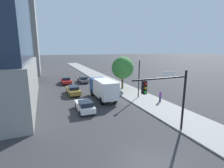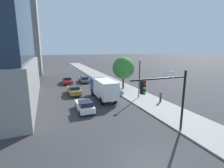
{
  "view_description": "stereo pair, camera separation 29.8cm",
  "coord_description": "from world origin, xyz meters",
  "px_view_note": "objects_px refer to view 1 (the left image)",
  "views": [
    {
      "loc": [
        -5.97,
        -8.27,
        7.55
      ],
      "look_at": [
        1.85,
        11.01,
        3.14
      ],
      "focal_mm": 27.03,
      "sensor_mm": 36.0,
      "label": 1
    },
    {
      "loc": [
        -5.69,
        -8.38,
        7.55
      ],
      "look_at": [
        1.85,
        11.01,
        3.14
      ],
      "focal_mm": 27.03,
      "sensor_mm": 36.0,
      "label": 2
    }
  ],
  "objects_px": {
    "traffic_light_pole": "(167,92)",
    "car_red": "(66,80)",
    "car_white": "(85,106)",
    "construction_building": "(12,10)",
    "car_gold": "(73,90)",
    "box_truck": "(103,88)",
    "street_lamp": "(139,72)",
    "street_tree": "(123,68)",
    "car_gray": "(83,79)",
    "pedestrian_purple_shirt": "(160,96)"
  },
  "relations": [
    {
      "from": "traffic_light_pole",
      "to": "car_red",
      "type": "bearing_deg",
      "value": 101.41
    },
    {
      "from": "car_white",
      "to": "construction_building",
      "type": "bearing_deg",
      "value": 106.48
    },
    {
      "from": "car_gold",
      "to": "box_truck",
      "type": "xyz_separation_m",
      "value": [
        3.73,
        -4.54,
        1.03
      ]
    },
    {
      "from": "street_lamp",
      "to": "car_red",
      "type": "distance_m",
      "value": 18.24
    },
    {
      "from": "street_lamp",
      "to": "car_white",
      "type": "bearing_deg",
      "value": -164.6
    },
    {
      "from": "car_red",
      "to": "box_truck",
      "type": "xyz_separation_m",
      "value": [
        3.73,
        -14.12,
        1.06
      ]
    },
    {
      "from": "car_gold",
      "to": "car_white",
      "type": "height_order",
      "value": "car_gold"
    },
    {
      "from": "traffic_light_pole",
      "to": "street_tree",
      "type": "relative_size",
      "value": 0.94
    },
    {
      "from": "traffic_light_pole",
      "to": "car_red",
      "type": "distance_m",
      "value": 26.97
    },
    {
      "from": "car_gray",
      "to": "pedestrian_purple_shirt",
      "type": "bearing_deg",
      "value": -69.43
    },
    {
      "from": "traffic_light_pole",
      "to": "car_gold",
      "type": "relative_size",
      "value": 1.18
    },
    {
      "from": "car_gold",
      "to": "box_truck",
      "type": "relative_size",
      "value": 0.67
    },
    {
      "from": "traffic_light_pole",
      "to": "street_lamp",
      "type": "distance_m",
      "value": 11.35
    },
    {
      "from": "construction_building",
      "to": "car_red",
      "type": "distance_m",
      "value": 29.52
    },
    {
      "from": "box_truck",
      "to": "car_gray",
      "type": "bearing_deg",
      "value": 90.0
    },
    {
      "from": "car_red",
      "to": "car_gray",
      "type": "distance_m",
      "value": 3.73
    },
    {
      "from": "street_lamp",
      "to": "car_gray",
      "type": "bearing_deg",
      "value": 108.92
    },
    {
      "from": "street_tree",
      "to": "car_red",
      "type": "bearing_deg",
      "value": 134.64
    },
    {
      "from": "traffic_light_pole",
      "to": "box_truck",
      "type": "distance_m",
      "value": 12.42
    },
    {
      "from": "construction_building",
      "to": "car_red",
      "type": "relative_size",
      "value": 9.11
    },
    {
      "from": "car_gray",
      "to": "car_white",
      "type": "bearing_deg",
      "value": -101.81
    },
    {
      "from": "construction_building",
      "to": "pedestrian_purple_shirt",
      "type": "relative_size",
      "value": 27.25
    },
    {
      "from": "pedestrian_purple_shirt",
      "to": "car_gray",
      "type": "bearing_deg",
      "value": 110.57
    },
    {
      "from": "construction_building",
      "to": "pedestrian_purple_shirt",
      "type": "distance_m",
      "value": 48.4
    },
    {
      "from": "car_gray",
      "to": "traffic_light_pole",
      "type": "bearing_deg",
      "value": -86.55
    },
    {
      "from": "car_white",
      "to": "car_gray",
      "type": "height_order",
      "value": "car_white"
    },
    {
      "from": "construction_building",
      "to": "car_white",
      "type": "xyz_separation_m",
      "value": [
        11.46,
        -38.74,
        -17.59
      ]
    },
    {
      "from": "street_tree",
      "to": "construction_building",
      "type": "bearing_deg",
      "value": 124.5
    },
    {
      "from": "car_white",
      "to": "car_gray",
      "type": "distance_m",
      "value": 18.21
    },
    {
      "from": "traffic_light_pole",
      "to": "box_truck",
      "type": "height_order",
      "value": "traffic_light_pole"
    },
    {
      "from": "construction_building",
      "to": "street_lamp",
      "type": "distance_m",
      "value": 44.0
    },
    {
      "from": "traffic_light_pole",
      "to": "car_gold",
      "type": "height_order",
      "value": "traffic_light_pole"
    },
    {
      "from": "traffic_light_pole",
      "to": "street_lamp",
      "type": "bearing_deg",
      "value": 71.02
    },
    {
      "from": "street_tree",
      "to": "car_white",
      "type": "bearing_deg",
      "value": -136.68
    },
    {
      "from": "construction_building",
      "to": "box_truck",
      "type": "distance_m",
      "value": 41.47
    },
    {
      "from": "box_truck",
      "to": "car_white",
      "type": "bearing_deg",
      "value": -133.89
    },
    {
      "from": "construction_building",
      "to": "street_tree",
      "type": "bearing_deg",
      "value": -55.5
    },
    {
      "from": "pedestrian_purple_shirt",
      "to": "box_truck",
      "type": "bearing_deg",
      "value": 146.85
    },
    {
      "from": "car_red",
      "to": "box_truck",
      "type": "height_order",
      "value": "box_truck"
    },
    {
      "from": "street_tree",
      "to": "car_white",
      "type": "height_order",
      "value": "street_tree"
    },
    {
      "from": "car_gold",
      "to": "pedestrian_purple_shirt",
      "type": "xyz_separation_m",
      "value": [
        10.66,
        -9.07,
        0.2
      ]
    },
    {
      "from": "traffic_light_pole",
      "to": "box_truck",
      "type": "xyz_separation_m",
      "value": [
        -1.57,
        12.13,
        -2.2
      ]
    },
    {
      "from": "car_red",
      "to": "car_gray",
      "type": "height_order",
      "value": "car_red"
    },
    {
      "from": "construction_building",
      "to": "car_red",
      "type": "height_order",
      "value": "construction_building"
    },
    {
      "from": "street_tree",
      "to": "car_gold",
      "type": "height_order",
      "value": "street_tree"
    },
    {
      "from": "car_white",
      "to": "pedestrian_purple_shirt",
      "type": "bearing_deg",
      "value": -3.53
    },
    {
      "from": "construction_building",
      "to": "street_tree",
      "type": "xyz_separation_m",
      "value": [
        20.66,
        -30.07,
        -14.28
      ]
    },
    {
      "from": "car_white",
      "to": "box_truck",
      "type": "bearing_deg",
      "value": 46.11
    },
    {
      "from": "car_gold",
      "to": "car_white",
      "type": "relative_size",
      "value": 1.12
    },
    {
      "from": "car_white",
      "to": "box_truck",
      "type": "distance_m",
      "value": 5.48
    }
  ]
}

